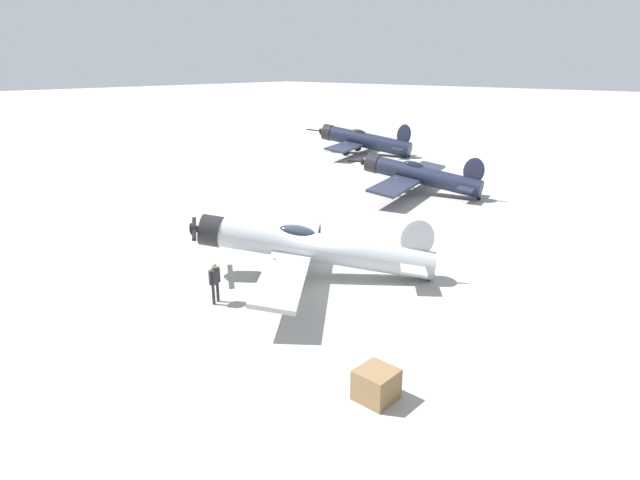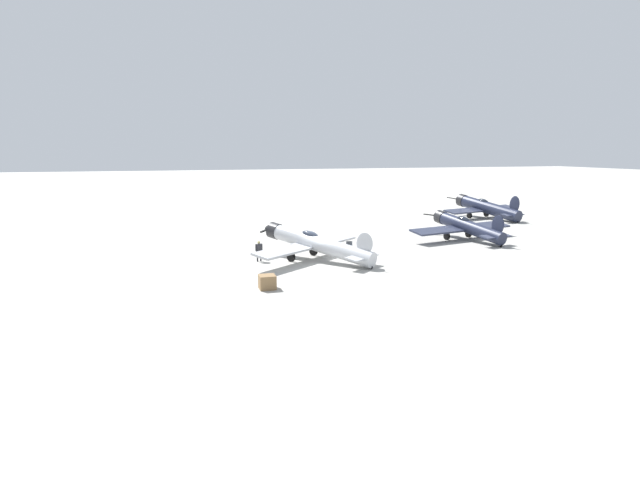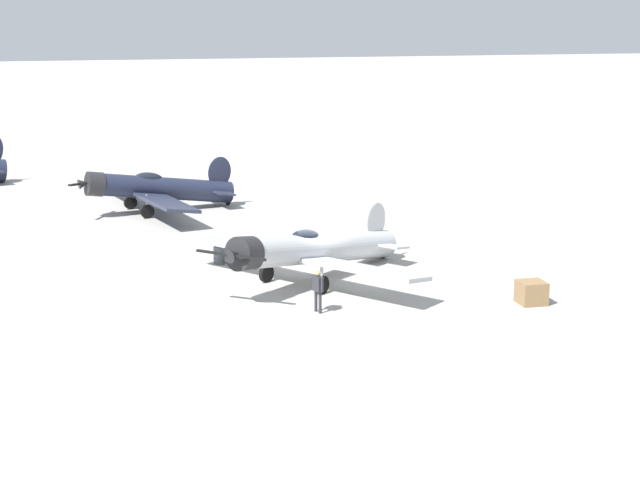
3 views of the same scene
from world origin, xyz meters
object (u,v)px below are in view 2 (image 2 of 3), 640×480
at_px(airplane_far_line, 485,207).
at_px(fuel_drum, 349,246).
at_px(equipment_crate, 267,282).
at_px(airplane_foreground, 315,243).
at_px(airplane_mid_apron, 466,226).
at_px(ground_crew_mechanic, 259,249).

height_order(airplane_far_line, fuel_drum, airplane_far_line).
height_order(airplane_far_line, equipment_crate, airplane_far_line).
bearing_deg(airplane_foreground, equipment_crate, 107.40).
bearing_deg(airplane_far_line, fuel_drum, 106.31).
bearing_deg(airplane_far_line, airplane_mid_apron, 124.03).
distance_m(airplane_far_line, fuel_drum, 29.89).
xyz_separation_m(airplane_mid_apron, equipment_crate, (-12.94, 23.29, -0.95)).
bearing_deg(ground_crew_mechanic, airplane_mid_apron, 82.32).
bearing_deg(ground_crew_mechanic, equipment_crate, -25.07).
bearing_deg(airplane_mid_apron, airplane_foreground, 92.78).
bearing_deg(equipment_crate, airplane_foreground, -35.71).
bearing_deg(airplane_far_line, ground_crew_mechanic, 102.46).
bearing_deg(airplane_foreground, ground_crew_mechanic, 41.40).
bearing_deg(ground_crew_mechanic, airplane_foreground, 60.02).
xyz_separation_m(equipment_crate, fuel_drum, (11.27, -9.96, -0.07)).
distance_m(airplane_mid_apron, ground_crew_mechanic, 22.63).
bearing_deg(ground_crew_mechanic, fuel_drum, 87.38).
distance_m(airplane_foreground, airplane_mid_apron, 18.39).
xyz_separation_m(airplane_far_line, fuel_drum, (-15.82, 25.34, -1.10)).
relative_size(airplane_foreground, equipment_crate, 9.85).
relative_size(airplane_far_line, equipment_crate, 11.45).
distance_m(airplane_foreground, airplane_far_line, 35.37).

